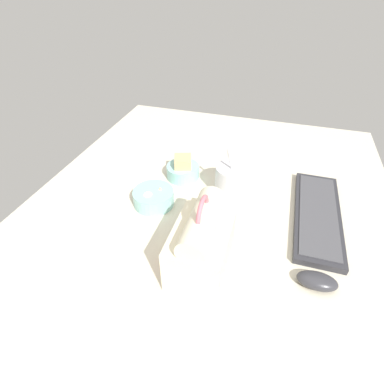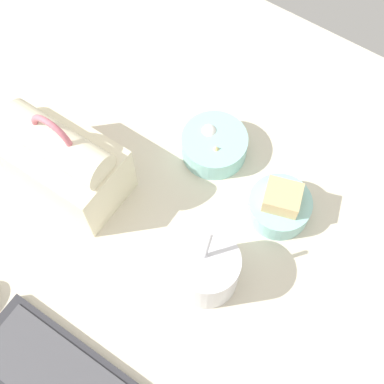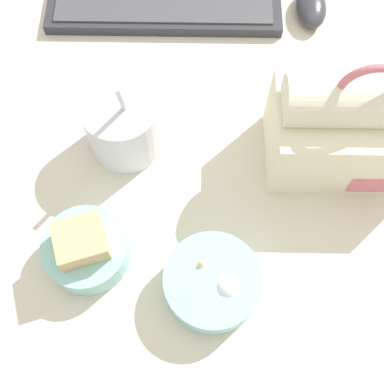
{
  "view_description": "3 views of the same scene",
  "coord_description": "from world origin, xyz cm",
  "px_view_note": "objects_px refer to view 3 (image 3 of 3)",
  "views": [
    {
      "loc": [
        65.5,
        15.02,
        60.81
      ],
      "look_at": [
        -1.27,
        -5.11,
        7.0
      ],
      "focal_mm": 28.0,
      "sensor_mm": 36.0,
      "label": 1
    },
    {
      "loc": [
        -23.64,
        27.85,
        89.32
      ],
      "look_at": [
        -1.27,
        -5.11,
        7.0
      ],
      "focal_mm": 50.0,
      "sensor_mm": 36.0,
      "label": 2
    },
    {
      "loc": [
        -0.87,
        -29.97,
        64.34
      ],
      "look_at": [
        -1.27,
        -5.11,
        7.0
      ],
      "focal_mm": 45.0,
      "sensor_mm": 36.0,
      "label": 3
    }
  ],
  "objects_px": {
    "lunch_bag": "(349,127)",
    "computer_mouse": "(311,6)",
    "bento_bowl_sandwich": "(86,249)",
    "bento_bowl_snacks": "(212,282)",
    "soup_cup": "(123,124)",
    "keyboard": "(165,3)"
  },
  "relations": [
    {
      "from": "lunch_bag",
      "to": "soup_cup",
      "type": "bearing_deg",
      "value": 177.06
    },
    {
      "from": "keyboard",
      "to": "bento_bowl_sandwich",
      "type": "xyz_separation_m",
      "value": [
        -0.08,
        -0.44,
        0.02
      ]
    },
    {
      "from": "lunch_bag",
      "to": "bento_bowl_sandwich",
      "type": "xyz_separation_m",
      "value": [
        -0.34,
        -0.16,
        -0.05
      ]
    },
    {
      "from": "lunch_bag",
      "to": "computer_mouse",
      "type": "height_order",
      "value": "lunch_bag"
    },
    {
      "from": "lunch_bag",
      "to": "soup_cup",
      "type": "height_order",
      "value": "lunch_bag"
    },
    {
      "from": "lunch_bag",
      "to": "bento_bowl_snacks",
      "type": "distance_m",
      "value": 0.27
    },
    {
      "from": "bento_bowl_sandwich",
      "to": "computer_mouse",
      "type": "height_order",
      "value": "bento_bowl_sandwich"
    },
    {
      "from": "keyboard",
      "to": "soup_cup",
      "type": "bearing_deg",
      "value": -99.79
    },
    {
      "from": "bento_bowl_sandwich",
      "to": "keyboard",
      "type": "bearing_deg",
      "value": 79.21
    },
    {
      "from": "lunch_bag",
      "to": "bento_bowl_snacks",
      "type": "xyz_separation_m",
      "value": [
        -0.18,
        -0.2,
        -0.05
      ]
    },
    {
      "from": "computer_mouse",
      "to": "bento_bowl_snacks",
      "type": "bearing_deg",
      "value": -109.52
    },
    {
      "from": "soup_cup",
      "to": "computer_mouse",
      "type": "relative_size",
      "value": 1.75
    },
    {
      "from": "soup_cup",
      "to": "bento_bowl_snacks",
      "type": "xyz_separation_m",
      "value": [
        0.12,
        -0.21,
        -0.02
      ]
    },
    {
      "from": "lunch_bag",
      "to": "bento_bowl_sandwich",
      "type": "distance_m",
      "value": 0.38
    },
    {
      "from": "keyboard",
      "to": "lunch_bag",
      "type": "distance_m",
      "value": 0.38
    },
    {
      "from": "bento_bowl_sandwich",
      "to": "bento_bowl_snacks",
      "type": "bearing_deg",
      "value": -13.75
    },
    {
      "from": "bento_bowl_snacks",
      "to": "keyboard",
      "type": "bearing_deg",
      "value": 99.4
    },
    {
      "from": "keyboard",
      "to": "lunch_bag",
      "type": "bearing_deg",
      "value": -47.17
    },
    {
      "from": "bento_bowl_snacks",
      "to": "computer_mouse",
      "type": "xyz_separation_m",
      "value": [
        0.16,
        0.47,
        -0.01
      ]
    },
    {
      "from": "keyboard",
      "to": "bento_bowl_snacks",
      "type": "height_order",
      "value": "bento_bowl_snacks"
    },
    {
      "from": "keyboard",
      "to": "soup_cup",
      "type": "distance_m",
      "value": 0.27
    },
    {
      "from": "computer_mouse",
      "to": "keyboard",
      "type": "bearing_deg",
      "value": 177.83
    }
  ]
}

